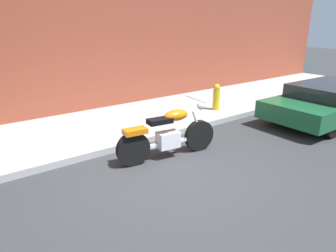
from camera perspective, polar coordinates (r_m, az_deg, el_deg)
name	(u,v)px	position (r m, az deg, el deg)	size (l,w,h in m)	color
ground_plane	(172,175)	(5.55, 0.73, -9.13)	(60.00, 60.00, 0.00)	#303335
sidewalk	(99,128)	(7.92, -12.67, -0.30)	(23.86, 2.98, 0.14)	#9E9E9E
motorcycle	(168,135)	(6.07, -0.03, -1.75)	(2.15, 0.73, 1.16)	black
parked_car_green	(333,100)	(9.62, 28.32, 4.26)	(4.48, 1.85, 1.03)	black
fire_hydrant	(216,99)	(9.11, 8.97, 4.97)	(0.20, 0.20, 0.91)	gold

